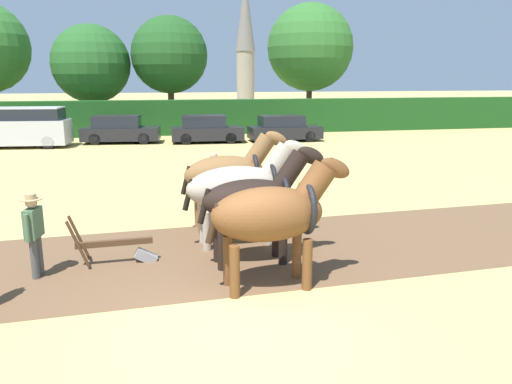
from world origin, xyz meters
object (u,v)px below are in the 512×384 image
at_px(plow, 122,248).
at_px(farmer_beside_team, 214,177).
at_px(draft_horse_lead_left, 273,213).
at_px(parked_car_center_left, 206,129).
at_px(church_spire, 245,41).
at_px(draft_horse_trail_left, 241,187).
at_px(tree_center, 310,48).
at_px(draft_horse_trail_right, 230,174).
at_px(tree_left, 91,64).
at_px(farmer_at_plow, 34,230).
at_px(parked_van, 23,127).
at_px(parked_car_left, 120,130).
at_px(draft_horse_lead_right, 256,199).
at_px(parked_car_center, 284,129).
at_px(tree_center_left, 170,55).

xyz_separation_m(plow, farmer_beside_team, (2.37, 3.64, 0.67)).
bearing_deg(draft_horse_lead_left, parked_car_center_left, 84.07).
relative_size(church_spire, draft_horse_trail_left, 5.03).
height_order(tree_center, draft_horse_trail_right, tree_center).
height_order(tree_left, plow, tree_left).
relative_size(tree_left, plow, 4.15).
height_order(farmer_at_plow, parked_car_center_left, farmer_at_plow).
bearing_deg(farmer_beside_team, farmer_at_plow, -129.19).
height_order(tree_center, farmer_at_plow, tree_center).
bearing_deg(draft_horse_lead_left, farmer_at_plow, 159.35).
distance_m(church_spire, farmer_beside_team, 47.32).
distance_m(tree_center, parked_van, 21.29).
height_order(plow, parked_car_left, parked_car_left).
relative_size(draft_horse_lead_left, parked_car_center_left, 0.65).
distance_m(church_spire, draft_horse_lead_right, 51.23).
xyz_separation_m(draft_horse_trail_right, plow, (-2.56, -2.02, -1.06)).
xyz_separation_m(church_spire, draft_horse_lead_right, (-9.31, -49.97, -6.44)).
height_order(church_spire, parked_van, church_spire).
bearing_deg(tree_center, farmer_beside_team, -113.64).
relative_size(tree_left, draft_horse_lead_right, 2.70).
height_order(draft_horse_lead_left, farmer_at_plow, draft_horse_lead_left).
bearing_deg(draft_horse_trail_right, plow, -144.57).
bearing_deg(parked_car_center, draft_horse_lead_left, -106.83).
xyz_separation_m(tree_left, draft_horse_lead_right, (5.75, -27.05, -3.25)).
height_order(tree_center_left, parked_car_center, tree_center_left).
bearing_deg(draft_horse_lead_right, church_spire, 76.62).
height_order(tree_left, parked_car_center, tree_left).
xyz_separation_m(draft_horse_trail_right, parked_van, (-8.58, 16.94, -0.28)).
bearing_deg(parked_car_left, parked_van, -164.86).
xyz_separation_m(tree_center_left, church_spire, (9.78, 23.26, 2.58)).
height_order(tree_left, draft_horse_trail_right, tree_left).
distance_m(draft_horse_lead_right, parked_car_center_left, 19.57).
height_order(tree_center, parked_car_left, tree_center).
relative_size(church_spire, parked_car_center_left, 3.54).
relative_size(draft_horse_lead_left, parked_car_center, 0.63).
relative_size(tree_center_left, draft_horse_trail_left, 2.66).
bearing_deg(tree_center, tree_center_left, -172.66).
distance_m(draft_horse_trail_right, farmer_at_plow, 4.78).
height_order(tree_center, parked_car_center_left, tree_center).
distance_m(tree_center_left, draft_horse_trail_left, 25.74).
relative_size(draft_horse_trail_left, parked_van, 0.61).
height_order(farmer_at_plow, farmer_beside_team, farmer_beside_team).
height_order(farmer_at_plow, parked_van, parked_van).
distance_m(church_spire, parked_car_center_left, 32.28).
relative_size(tree_center, draft_horse_trail_left, 3.10).
xyz_separation_m(church_spire, parked_car_center, (-3.56, -30.76, -7.06)).
bearing_deg(draft_horse_trail_left, draft_horse_lead_right, -89.68).
height_order(draft_horse_trail_left, parked_car_left, draft_horse_trail_left).
bearing_deg(plow, farmer_at_plow, -168.81).
distance_m(church_spire, draft_horse_trail_right, 48.80).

